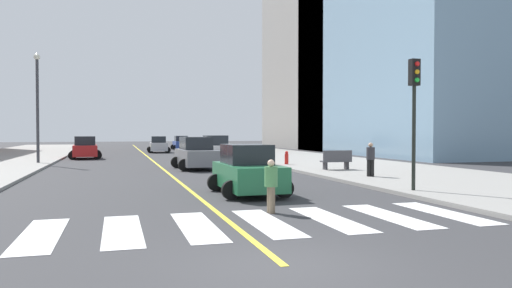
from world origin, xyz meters
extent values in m
plane|color=#333335|center=(0.00, 0.00, 0.00)|extent=(220.00, 220.00, 0.00)
cube|color=gray|center=(12.20, 20.00, 0.07)|extent=(10.00, 120.00, 0.15)
cube|color=silver|center=(-4.50, 4.00, 0.01)|extent=(0.90, 4.00, 0.01)
cube|color=silver|center=(-2.70, 4.00, 0.01)|extent=(0.90, 4.00, 0.01)
cube|color=silver|center=(-0.90, 4.00, 0.01)|extent=(0.90, 4.00, 0.01)
cube|color=silver|center=(0.90, 4.00, 0.01)|extent=(0.90, 4.00, 0.01)
cube|color=silver|center=(2.70, 4.00, 0.01)|extent=(0.90, 4.00, 0.01)
cube|color=silver|center=(4.50, 4.00, 0.01)|extent=(0.90, 4.00, 0.01)
cube|color=silver|center=(6.30, 4.00, 0.01)|extent=(0.90, 4.00, 0.01)
cube|color=yellow|center=(0.00, 40.00, 0.01)|extent=(0.16, 80.00, 0.01)
cube|color=gray|center=(28.97, 55.21, 12.88)|extent=(18.00, 24.00, 25.76)
cube|color=#B7B7BC|center=(1.75, 47.27, 0.67)|extent=(2.03, 4.16, 0.87)
cube|color=#1E2328|center=(1.76, 47.52, 1.46)|extent=(1.64, 2.11, 0.74)
cylinder|color=black|center=(0.75, 46.05, 0.33)|extent=(0.67, 0.24, 0.66)
cylinder|color=black|center=(2.63, 45.97, 0.33)|extent=(0.67, 0.24, 0.66)
cylinder|color=black|center=(0.86, 48.58, 0.33)|extent=(0.67, 0.24, 0.66)
cylinder|color=black|center=(2.74, 48.49, 0.33)|extent=(0.67, 0.24, 0.66)
cube|color=#2D479E|center=(5.31, 55.14, 0.66)|extent=(1.83, 4.04, 0.87)
cube|color=#1E2328|center=(5.31, 55.38, 1.44)|extent=(1.54, 2.02, 0.73)
cylinder|color=black|center=(4.38, 53.88, 0.33)|extent=(0.65, 0.21, 0.65)
cylinder|color=black|center=(6.24, 53.89, 0.33)|extent=(0.65, 0.21, 0.65)
cylinder|color=black|center=(4.38, 56.39, 0.33)|extent=(0.65, 0.21, 0.65)
cylinder|color=black|center=(6.24, 56.39, 0.33)|extent=(0.65, 0.21, 0.65)
cube|color=slate|center=(2.04, 22.25, 0.74)|extent=(2.26, 4.62, 0.97)
cube|color=#1E2328|center=(2.02, 22.52, 1.62)|extent=(1.83, 2.34, 0.82)
cylinder|color=black|center=(1.06, 20.80, 0.37)|extent=(0.74, 0.27, 0.73)
cylinder|color=black|center=(3.15, 20.89, 0.37)|extent=(0.74, 0.27, 0.73)
cylinder|color=black|center=(0.93, 23.60, 0.37)|extent=(0.74, 0.27, 0.73)
cylinder|color=black|center=(3.02, 23.70, 0.37)|extent=(0.74, 0.27, 0.73)
cube|color=red|center=(-5.43, 36.62, 0.72)|extent=(2.19, 4.46, 0.94)
cube|color=#1E2328|center=(-5.41, 36.36, 1.56)|extent=(1.77, 2.26, 0.79)
cylinder|color=black|center=(-4.49, 38.02, 0.35)|extent=(0.72, 0.26, 0.71)
cylinder|color=black|center=(-6.50, 37.92, 0.35)|extent=(0.72, 0.26, 0.71)
cylinder|color=black|center=(-4.35, 35.31, 0.35)|extent=(0.72, 0.26, 0.71)
cylinder|color=black|center=(-6.37, 35.21, 0.35)|extent=(0.72, 0.26, 0.71)
cube|color=#236B42|center=(1.94, 9.60, 0.69)|extent=(1.92, 4.21, 0.90)
cube|color=#1E2328|center=(1.94, 9.85, 1.50)|extent=(1.61, 2.11, 0.76)
cylinder|color=black|center=(0.98, 8.29, 0.34)|extent=(0.68, 0.22, 0.68)
cylinder|color=black|center=(2.92, 8.31, 0.34)|extent=(0.68, 0.22, 0.68)
cylinder|color=black|center=(0.97, 10.90, 0.34)|extent=(0.68, 0.22, 0.68)
cylinder|color=black|center=(2.91, 10.91, 0.34)|extent=(0.68, 0.22, 0.68)
cube|color=silver|center=(5.01, 30.93, 0.75)|extent=(2.19, 4.63, 0.98)
cube|color=#1E2328|center=(5.01, 31.20, 1.63)|extent=(1.80, 2.33, 0.83)
cylinder|color=black|center=(3.91, 29.54, 0.37)|extent=(0.75, 0.26, 0.74)
cylinder|color=black|center=(6.03, 29.48, 0.37)|extent=(0.75, 0.26, 0.74)
cylinder|color=black|center=(3.98, 32.38, 0.37)|extent=(0.75, 0.26, 0.74)
cylinder|color=black|center=(6.10, 32.32, 0.37)|extent=(0.75, 0.26, 0.74)
cylinder|color=black|center=(7.97, 7.93, 2.12)|extent=(0.14, 0.14, 3.94)
cube|color=black|center=(7.97, 7.93, 4.59)|extent=(0.36, 0.28, 1.00)
sphere|color=red|center=(7.97, 7.76, 4.89)|extent=(0.18, 0.18, 0.18)
sphere|color=orange|center=(7.97, 7.76, 4.59)|extent=(0.18, 0.18, 0.18)
sphere|color=green|center=(7.97, 7.76, 4.29)|extent=(0.18, 0.18, 0.18)
cube|color=#47474C|center=(9.49, 17.84, 0.63)|extent=(1.81, 0.60, 0.08)
cube|color=#47474C|center=(9.49, 17.60, 0.97)|extent=(1.80, 0.10, 0.60)
cube|color=#2D2D33|center=(8.82, 17.85, 0.37)|extent=(0.11, 0.48, 0.44)
cube|color=#2D2D33|center=(10.17, 17.82, 0.37)|extent=(0.11, 0.48, 0.44)
cylinder|color=brown|center=(1.49, 5.30, 0.38)|extent=(0.18, 0.18, 0.77)
cylinder|color=brown|center=(1.47, 5.46, 0.38)|extent=(0.18, 0.18, 0.77)
cylinder|color=#47844C|center=(1.48, 5.38, 1.06)|extent=(0.38, 0.38, 0.58)
sphere|color=beige|center=(1.48, 5.38, 1.45)|extent=(0.21, 0.21, 0.21)
cylinder|color=black|center=(9.15, 13.41, 0.56)|extent=(0.19, 0.19, 0.82)
cylinder|color=black|center=(9.31, 13.35, 0.56)|extent=(0.19, 0.19, 0.82)
cylinder|color=#2D2D33|center=(9.23, 13.38, 1.28)|extent=(0.41, 0.41, 0.62)
sphere|color=tan|center=(9.23, 13.38, 1.70)|extent=(0.22, 0.22, 0.22)
cylinder|color=red|center=(8.26, 22.91, 0.50)|extent=(0.26, 0.26, 0.70)
sphere|color=red|center=(8.26, 22.91, 0.93)|extent=(0.22, 0.22, 0.22)
cylinder|color=#38383D|center=(-8.18, 29.43, 3.83)|extent=(0.20, 0.20, 7.36)
sphere|color=silver|center=(-8.18, 29.43, 7.66)|extent=(0.44, 0.44, 0.44)
camera|label=1|loc=(-2.83, -7.92, 2.37)|focal=33.95mm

